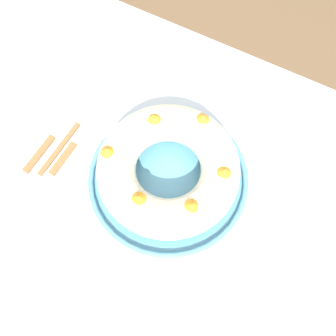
# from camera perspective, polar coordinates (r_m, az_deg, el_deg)

# --- Properties ---
(ground_plane) EXTENTS (8.00, 8.00, 0.00)m
(ground_plane) POSITION_cam_1_polar(r_m,az_deg,el_deg) (1.48, -0.62, -13.54)
(ground_plane) COLOR brown
(dining_table) EXTENTS (1.50, 0.92, 0.75)m
(dining_table) POSITION_cam_1_polar(r_m,az_deg,el_deg) (0.83, -1.07, -6.14)
(dining_table) COLOR silver
(dining_table) RESTS_ON ground_plane
(serving_dish) EXTENTS (0.36, 0.36, 0.03)m
(serving_dish) POSITION_cam_1_polar(r_m,az_deg,el_deg) (0.74, 0.00, -1.67)
(serving_dish) COLOR #518EB2
(serving_dish) RESTS_ON dining_table
(bundt_cake) EXTENTS (0.30, 0.30, 0.10)m
(bundt_cake) POSITION_cam_1_polar(r_m,az_deg,el_deg) (0.69, 0.00, 0.02)
(bundt_cake) COLOR beige
(bundt_cake) RESTS_ON serving_dish
(fork) EXTENTS (0.02, 0.22, 0.01)m
(fork) POSITION_cam_1_polar(r_m,az_deg,el_deg) (0.84, -16.51, 5.83)
(fork) COLOR #936038
(fork) RESTS_ON dining_table
(serving_knife) EXTENTS (0.02, 0.24, 0.01)m
(serving_knife) POSITION_cam_1_polar(r_m,az_deg,el_deg) (0.84, -19.57, 4.95)
(serving_knife) COLOR #936038
(serving_knife) RESTS_ON dining_table
(cake_knife) EXTENTS (0.02, 0.20, 0.01)m
(cake_knife) POSITION_cam_1_polar(r_m,az_deg,el_deg) (0.82, -16.13, 3.91)
(cake_knife) COLOR #936038
(cake_knife) RESTS_ON dining_table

